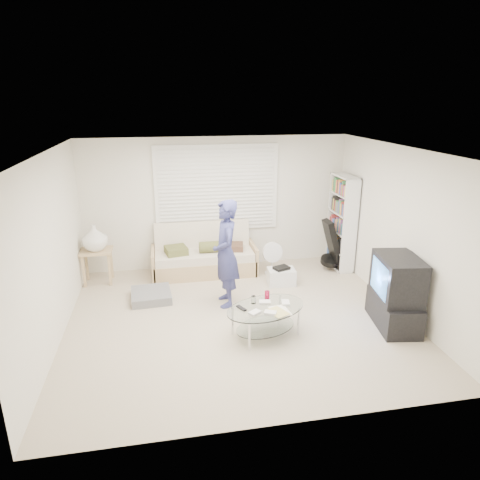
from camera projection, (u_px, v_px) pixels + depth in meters
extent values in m
plane|color=#B3A58B|center=(238.00, 318.00, 6.45)|extent=(5.00, 5.00, 0.00)
cube|color=silver|center=(217.00, 203.00, 8.15)|extent=(5.00, 0.02, 2.50)
cube|color=silver|center=(281.00, 316.00, 3.95)|extent=(5.00, 0.02, 2.50)
cube|color=silver|center=(51.00, 251.00, 5.62)|extent=(0.02, 4.50, 2.50)
cube|color=silver|center=(400.00, 231.00, 6.48)|extent=(0.02, 4.50, 2.50)
cube|color=white|center=(238.00, 151.00, 5.65)|extent=(5.00, 4.50, 0.02)
cube|color=white|center=(217.00, 188.00, 8.03)|extent=(2.32, 0.06, 1.62)
cube|color=black|center=(217.00, 188.00, 8.01)|extent=(2.20, 0.01, 1.50)
cube|color=silver|center=(217.00, 188.00, 7.99)|extent=(2.16, 0.04, 1.50)
cube|color=silver|center=(217.00, 188.00, 8.01)|extent=(2.32, 0.08, 1.62)
cube|color=tan|center=(205.00, 266.00, 8.05)|extent=(1.88, 0.75, 0.30)
cube|color=beige|center=(204.00, 255.00, 7.96)|extent=(1.80, 0.69, 0.15)
cube|color=beige|center=(202.00, 236.00, 8.17)|extent=(1.80, 0.21, 0.58)
cube|color=tan|center=(154.00, 264.00, 7.86)|extent=(0.06, 0.75, 0.53)
cube|color=tan|center=(253.00, 257.00, 8.18)|extent=(0.06, 0.75, 0.53)
cube|color=#525A2A|center=(176.00, 250.00, 7.80)|extent=(0.44, 0.44, 0.13)
cylinder|color=#525A2A|center=(212.00, 247.00, 7.88)|extent=(0.47, 0.21, 0.21)
cube|color=#4B3225|center=(234.00, 247.00, 8.02)|extent=(0.39, 0.39, 0.11)
cube|color=slate|center=(151.00, 295.00, 7.04)|extent=(0.67, 0.67, 0.14)
cube|color=tan|center=(96.00, 251.00, 7.52)|extent=(0.54, 0.44, 0.04)
cube|color=tan|center=(84.00, 271.00, 7.43)|extent=(0.04, 0.04, 0.59)
cube|color=tan|center=(110.00, 270.00, 7.51)|extent=(0.04, 0.04, 0.59)
cube|color=tan|center=(87.00, 265.00, 7.73)|extent=(0.04, 0.04, 0.59)
cube|color=tan|center=(112.00, 263.00, 7.81)|extent=(0.04, 0.04, 0.59)
imported|color=white|center=(95.00, 238.00, 7.44)|extent=(0.44, 0.44, 0.46)
cube|color=white|center=(342.00, 222.00, 8.15)|extent=(0.28, 0.76, 1.80)
cube|color=black|center=(333.00, 245.00, 8.12)|extent=(0.38, 0.35, 0.97)
cylinder|color=black|center=(330.00, 261.00, 8.22)|extent=(0.35, 0.37, 0.19)
cylinder|color=white|center=(272.00, 273.00, 8.07)|extent=(0.26, 0.26, 0.03)
cylinder|color=white|center=(272.00, 265.00, 8.02)|extent=(0.04, 0.04, 0.33)
cylinder|color=white|center=(272.00, 252.00, 7.93)|extent=(0.39, 0.16, 0.38)
cylinder|color=white|center=(272.00, 252.00, 7.93)|extent=(0.11, 0.07, 0.10)
cube|color=white|center=(281.00, 277.00, 7.60)|extent=(0.49, 0.36, 0.28)
cube|color=black|center=(282.00, 268.00, 7.54)|extent=(0.32, 0.27, 0.05)
cube|color=black|center=(394.00, 311.00, 6.21)|extent=(0.66, 1.04, 0.43)
cube|color=black|center=(398.00, 278.00, 6.05)|extent=(0.65, 0.88, 0.62)
cube|color=#56A1E0|center=(380.00, 278.00, 6.04)|extent=(0.11, 0.62, 0.47)
ellipsoid|color=silver|center=(266.00, 308.00, 5.88)|extent=(1.34, 1.08, 0.02)
ellipsoid|color=silver|center=(265.00, 327.00, 5.97)|extent=(1.02, 0.82, 0.01)
cylinder|color=silver|center=(250.00, 337.00, 5.57)|extent=(0.03, 0.03, 0.40)
cylinder|color=silver|center=(299.00, 322.00, 5.94)|extent=(0.03, 0.03, 0.40)
cylinder|color=silver|center=(232.00, 322.00, 5.95)|extent=(0.03, 0.03, 0.40)
cylinder|color=silver|center=(280.00, 309.00, 6.32)|extent=(0.03, 0.03, 0.40)
cube|color=white|center=(255.00, 313.00, 5.69)|extent=(0.19, 0.18, 0.04)
cube|color=white|center=(265.00, 302.00, 5.98)|extent=(0.17, 0.13, 0.04)
cube|color=white|center=(286.00, 303.00, 5.96)|extent=(0.13, 0.17, 0.04)
cube|color=white|center=(270.00, 313.00, 5.69)|extent=(0.19, 0.16, 0.04)
cylinder|color=silver|center=(253.00, 300.00, 5.97)|extent=(0.07, 0.07, 0.11)
cylinder|color=#B61741|center=(267.00, 295.00, 6.10)|extent=(0.07, 0.07, 0.12)
cube|color=black|center=(241.00, 308.00, 5.82)|extent=(0.13, 0.18, 0.02)
cube|color=white|center=(280.00, 311.00, 5.76)|extent=(0.27, 0.34, 0.01)
cube|color=tan|center=(278.00, 312.00, 5.72)|extent=(0.31, 0.35, 0.01)
imported|color=navy|center=(226.00, 254.00, 6.66)|extent=(0.43, 0.64, 1.71)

